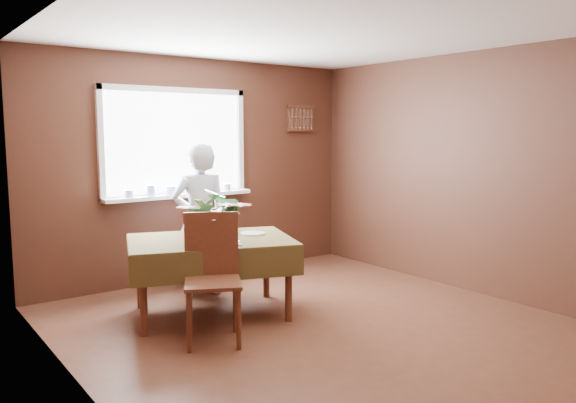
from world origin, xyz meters
TOP-DOWN VIEW (x-y plane):
  - floor at (0.00, 0.00)m, footprint 4.50×4.50m
  - ceiling at (0.00, 0.00)m, footprint 4.50×4.50m
  - wall_back at (0.00, 2.25)m, footprint 4.00×0.00m
  - wall_left at (-2.00, 0.00)m, footprint 0.00×4.50m
  - wall_right at (2.00, 0.00)m, footprint 0.00×4.50m
  - window_assembly at (-0.30, 2.20)m, footprint 1.72×0.20m
  - spoon_rack at (1.45, 2.22)m, footprint 0.44×0.05m
  - dining_table at (-0.58, 0.95)m, footprint 1.71×1.43m
  - chair_far at (-0.28, 1.71)m, footprint 0.52×0.52m
  - chair_near at (-0.87, 0.41)m, footprint 0.59×0.59m
  - seated_woman at (-0.35, 1.59)m, footprint 0.65×0.52m
  - flower_bouquet at (-0.66, 0.73)m, footprint 0.49×0.49m
  - side_plate at (-0.14, 0.92)m, footprint 0.25×0.25m
  - table_knife at (-0.44, 0.76)m, footprint 0.07×0.24m

SIDE VIEW (x-z plane):
  - floor at x=0.00m, z-range 0.00..0.00m
  - chair_far at x=-0.28m, z-range 0.04..0.94m
  - chair_near at x=-0.87m, z-range 0.04..1.07m
  - dining_table at x=-0.58m, z-range 0.27..0.98m
  - side_plate at x=-0.14m, z-range 0.71..0.72m
  - table_knife at x=-0.44m, z-range 0.72..0.72m
  - seated_woman at x=-0.35m, z-range 0.00..1.56m
  - flower_bouquet at x=-0.66m, z-range 0.77..1.20m
  - wall_back at x=0.00m, z-range -0.75..3.25m
  - wall_left at x=-2.00m, z-range -1.00..3.50m
  - wall_right at x=2.00m, z-range -1.00..3.50m
  - window_assembly at x=-0.30m, z-range 0.74..1.96m
  - spoon_rack at x=1.45m, z-range 1.69..2.02m
  - ceiling at x=0.00m, z-range 2.50..2.50m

